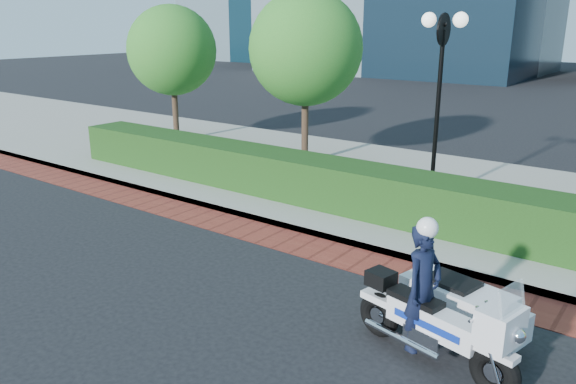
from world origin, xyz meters
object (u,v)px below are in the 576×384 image
Objects in this scene: police_motorcycle at (443,305)px; tree_a at (172,51)px; lamppost at (440,79)px; tree_b at (306,49)px.

tree_a is at bearing 163.93° from police_motorcycle.
tree_a reaches higher than police_motorcycle.
lamppost is 0.92× the size of tree_a.
police_motorcycle is (2.49, -5.59, -2.30)m from lamppost.
lamppost is 1.80× the size of police_motorcycle.
lamppost is 0.86× the size of tree_b.
police_motorcycle is (6.99, -6.89, -2.78)m from tree_b.
tree_a is at bearing 180.00° from tree_b.
police_motorcycle is (12.49, -6.89, -2.57)m from tree_a.
tree_b is at bearing 163.89° from lamppost.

